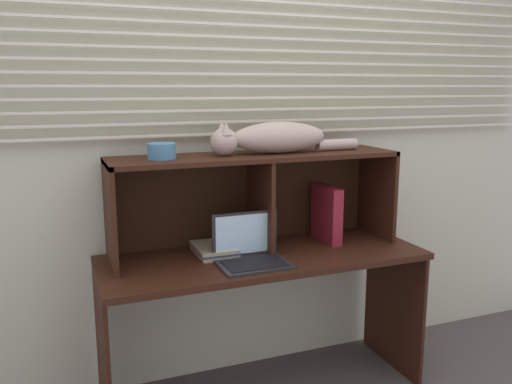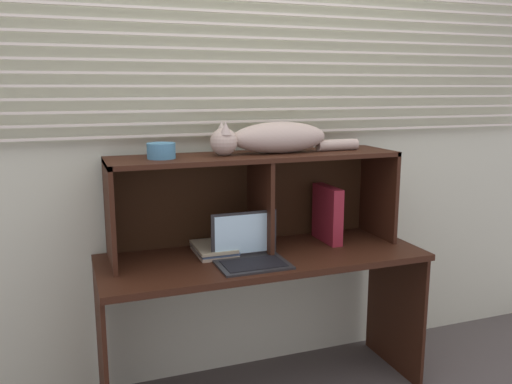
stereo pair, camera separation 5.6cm
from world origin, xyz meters
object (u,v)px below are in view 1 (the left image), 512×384
(book_stack, at_px, (214,249))
(small_basket, at_px, (162,151))
(laptop, at_px, (251,253))
(binder_upright, at_px, (327,214))
(cat, at_px, (273,138))

(book_stack, xyz_separation_m, small_basket, (-0.23, -0.00, 0.48))
(laptop, distance_m, binder_upright, 0.53)
(binder_upright, distance_m, small_basket, 0.90)
(laptop, height_order, book_stack, laptop)
(cat, bearing_deg, book_stack, 179.74)
(laptop, distance_m, book_stack, 0.22)
(laptop, relative_size, small_basket, 2.50)
(cat, xyz_separation_m, laptop, (-0.18, -0.18, -0.49))
(cat, height_order, laptop, cat)
(laptop, height_order, binder_upright, binder_upright)
(cat, xyz_separation_m, small_basket, (-0.53, -0.00, -0.04))
(binder_upright, relative_size, book_stack, 1.11)
(cat, relative_size, small_basket, 6.06)
(cat, bearing_deg, small_basket, -180.00)
(binder_upright, bearing_deg, small_basket, 180.00)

